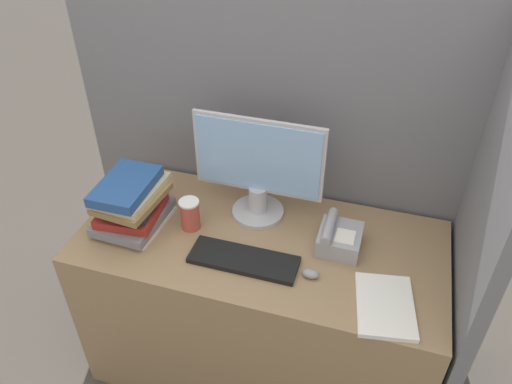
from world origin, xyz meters
name	(u,v)px	position (x,y,z in m)	size (l,w,h in m)	color
cubicle_panel_rear	(285,170)	(0.00, 0.69, 0.85)	(1.80, 0.04, 1.70)	slate
cubicle_panel_right	(469,259)	(0.74, 0.36, 0.85)	(0.04, 0.71, 1.70)	slate
desk	(260,305)	(0.00, 0.33, 0.38)	(1.40, 0.65, 0.77)	#937551
monitor	(258,172)	(-0.05, 0.48, 0.97)	(0.51, 0.21, 0.43)	#B7B7BC
keyboard	(244,260)	(-0.02, 0.20, 0.78)	(0.40, 0.13, 0.02)	black
mouse	(311,274)	(0.22, 0.20, 0.78)	(0.06, 0.04, 0.03)	gray
coffee_cup	(190,214)	(-0.28, 0.32, 0.83)	(0.08, 0.08, 0.13)	#BF4C3F
book_stack	(132,204)	(-0.50, 0.27, 0.87)	(0.25, 0.31, 0.21)	silver
desk_telephone	(339,238)	(0.29, 0.38, 0.81)	(0.16, 0.18, 0.11)	#99999E
paper_pile	(385,306)	(0.49, 0.13, 0.78)	(0.23, 0.29, 0.02)	white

